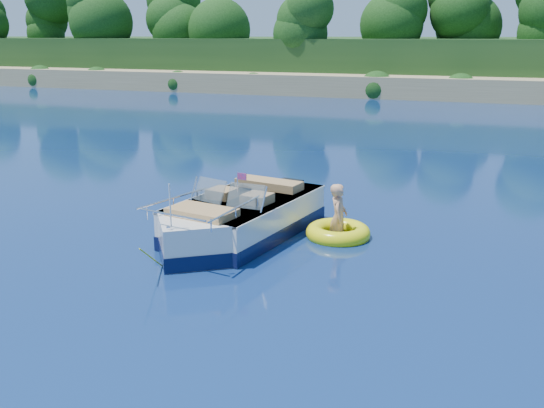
# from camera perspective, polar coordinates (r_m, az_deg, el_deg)

# --- Properties ---
(ground) EXTENTS (160.00, 160.00, 0.00)m
(ground) POSITION_cam_1_polar(r_m,az_deg,el_deg) (9.41, 5.19, -11.67)
(ground) COLOR #0A1A49
(ground) RESTS_ON ground
(shoreline) EXTENTS (170.00, 59.00, 6.00)m
(shoreline) POSITION_cam_1_polar(r_m,az_deg,el_deg) (71.99, 18.69, 12.20)
(shoreline) COLOR #8D7D52
(shoreline) RESTS_ON ground
(treeline) EXTENTS (150.00, 7.12, 8.19)m
(treeline) POSITION_cam_1_polar(r_m,az_deg,el_deg) (49.19, 18.32, 16.34)
(treeline) COLOR black
(treeline) RESTS_ON ground
(motorboat) EXTENTS (2.70, 5.71, 1.92)m
(motorboat) POSITION_cam_1_polar(r_m,az_deg,el_deg) (13.22, -3.36, -1.72)
(motorboat) COLOR silver
(motorboat) RESTS_ON ground
(tow_tube) EXTENTS (1.68, 1.68, 0.38)m
(tow_tube) POSITION_cam_1_polar(r_m,az_deg,el_deg) (13.44, 6.24, -2.71)
(tow_tube) COLOR #F0F010
(tow_tube) RESTS_ON ground
(boy) EXTENTS (0.55, 0.92, 1.69)m
(boy) POSITION_cam_1_polar(r_m,az_deg,el_deg) (13.51, 6.22, -3.05)
(boy) COLOR tan
(boy) RESTS_ON ground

